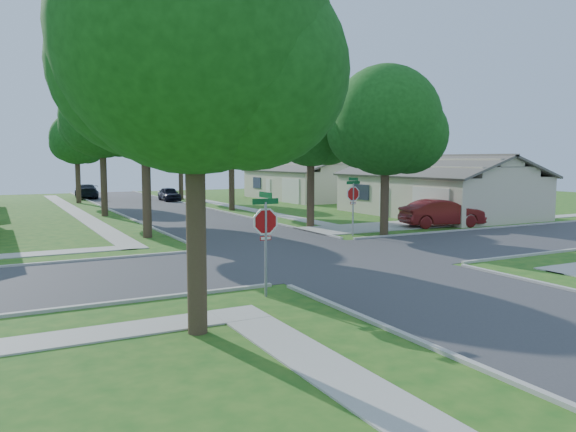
% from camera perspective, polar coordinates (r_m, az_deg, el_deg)
% --- Properties ---
extents(ground, '(100.00, 100.00, 0.00)m').
position_cam_1_polar(ground, '(22.38, 3.43, -4.24)').
color(ground, '#1F5617').
rests_on(ground, ground).
extents(road_ns, '(7.00, 100.00, 0.02)m').
position_cam_1_polar(road_ns, '(22.38, 3.43, -4.23)').
color(road_ns, '#333335').
rests_on(road_ns, ground).
extents(sidewalk_ne, '(1.20, 40.00, 0.04)m').
position_cam_1_polar(sidewalk_ne, '(48.30, -6.41, 1.15)').
color(sidewalk_ne, '#9E9B91').
rests_on(sidewalk_ne, ground).
extents(sidewalk_nw, '(1.20, 40.00, 0.04)m').
position_cam_1_polar(sidewalk_nw, '(45.32, -20.92, 0.50)').
color(sidewalk_nw, '#9E9B91').
rests_on(sidewalk_nw, ground).
extents(driveway, '(8.80, 3.60, 0.05)m').
position_cam_1_polar(driveway, '(32.59, 8.85, -1.10)').
color(driveway, '#9E9B91').
rests_on(driveway, ground).
extents(stop_sign_sw, '(1.05, 0.80, 2.98)m').
position_cam_1_polar(stop_sign_sw, '(15.78, -2.29, -1.00)').
color(stop_sign_sw, gray).
rests_on(stop_sign_sw, ground).
extents(stop_sign_ne, '(1.05, 0.80, 2.98)m').
position_cam_1_polar(stop_sign_ne, '(28.60, 6.63, 2.01)').
color(stop_sign_ne, gray).
rests_on(stop_sign_ne, ground).
extents(tree_e_near, '(4.97, 4.80, 8.28)m').
position_cam_1_polar(tree_e_near, '(32.26, 2.41, 8.89)').
color(tree_e_near, '#38281C').
rests_on(tree_e_near, ground).
extents(tree_e_mid, '(5.59, 5.40, 9.21)m').
position_cam_1_polar(tree_e_mid, '(43.08, -5.73, 8.89)').
color(tree_e_mid, '#38281C').
rests_on(tree_e_mid, ground).
extents(tree_e_far, '(5.17, 5.00, 8.72)m').
position_cam_1_polar(tree_e_far, '(55.31, -10.85, 7.84)').
color(tree_e_far, '#38281C').
rests_on(tree_e_far, ground).
extents(tree_w_near, '(5.38, 5.20, 8.97)m').
position_cam_1_polar(tree_w_near, '(28.75, -14.26, 10.04)').
color(tree_w_near, '#38281C').
rests_on(tree_w_near, ground).
extents(tree_w_mid, '(5.80, 5.60, 9.56)m').
position_cam_1_polar(tree_w_mid, '(40.51, -18.31, 9.17)').
color(tree_w_mid, '#38281C').
rests_on(tree_w_mid, ground).
extents(tree_w_far, '(4.76, 4.60, 8.04)m').
position_cam_1_polar(tree_w_far, '(53.30, -20.63, 7.15)').
color(tree_w_far, '#38281C').
rests_on(tree_w_far, ground).
extents(tree_sw_corner, '(6.21, 6.00, 9.55)m').
position_cam_1_polar(tree_sw_corner, '(12.73, -9.34, 16.44)').
color(tree_sw_corner, '#38281C').
rests_on(tree_sw_corner, ground).
extents(tree_ne_corner, '(5.80, 5.60, 8.66)m').
position_cam_1_polar(tree_ne_corner, '(29.17, 10.00, 9.04)').
color(tree_ne_corner, '#38281C').
rests_on(tree_ne_corner, ground).
extents(house_ne_near, '(8.42, 13.60, 4.23)m').
position_cam_1_polar(house_ne_near, '(40.60, 14.79, 2.24)').
color(house_ne_near, beige).
rests_on(house_ne_near, ground).
extents(house_ne_far, '(8.42, 13.60, 4.23)m').
position_cam_1_polar(house_ne_far, '(55.20, 2.04, 3.31)').
color(house_ne_far, beige).
rests_on(house_ne_far, ground).
extents(car_driveway, '(5.07, 2.72, 1.59)m').
position_cam_1_polar(car_driveway, '(33.63, 15.38, 0.29)').
color(car_driveway, '#5A1213').
rests_on(car_driveway, ground).
extents(car_curb_east, '(1.61, 3.83, 1.29)m').
position_cam_1_polar(car_curb_east, '(53.82, -11.97, 2.20)').
color(car_curb_east, black).
rests_on(car_curb_east, ground).
extents(car_curb_west, '(2.33, 5.08, 1.44)m').
position_cam_1_polar(car_curb_west, '(59.39, -19.80, 2.38)').
color(car_curb_west, black).
rests_on(car_curb_west, ground).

